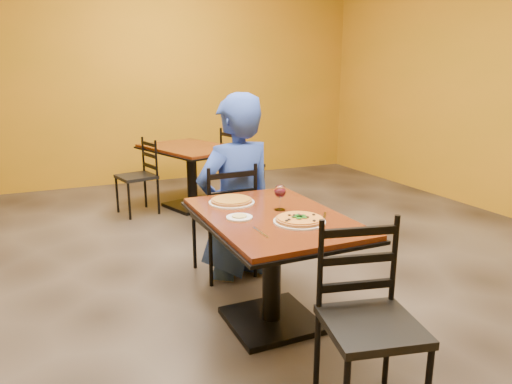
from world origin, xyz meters
name	(u,v)px	position (x,y,z in m)	size (l,w,h in m)	color
floor	(242,291)	(0.00, 0.00, 0.00)	(7.00, 8.00, 0.01)	black
wall_back	(135,80)	(0.00, 4.00, 1.50)	(7.00, 0.01, 3.00)	#BC7914
table_main	(272,244)	(0.00, -0.50, 0.56)	(0.83, 1.23, 0.75)	#642F0F
table_second	(191,162)	(0.32, 2.37, 0.56)	(1.19, 1.45, 0.75)	#642F0F
chair_main_near	(372,327)	(0.05, -1.44, 0.47)	(0.42, 0.42, 0.94)	black
chair_main_far	(224,218)	(0.00, 0.38, 0.47)	(0.42, 0.42, 0.93)	black
chair_second_left	(136,177)	(-0.34, 2.37, 0.43)	(0.39, 0.39, 0.87)	black
chair_second_right	(242,165)	(0.98, 2.37, 0.47)	(0.42, 0.42, 0.93)	black
diner	(236,186)	(0.09, 0.34, 0.73)	(0.70, 0.46, 1.46)	#1B3197
plate_main	(299,222)	(0.08, -0.71, 0.76)	(0.31, 0.31, 0.01)	white
pizza_main	(300,219)	(0.08, -0.71, 0.77)	(0.28, 0.28, 0.02)	#9B2E0B
plate_far	(232,202)	(-0.14, -0.15, 0.76)	(0.31, 0.31, 0.01)	white
pizza_far	(232,200)	(-0.14, -0.15, 0.77)	(0.28, 0.28, 0.02)	gold
side_plate	(239,217)	(-0.21, -0.48, 0.76)	(0.16, 0.16, 0.01)	white
dip	(239,216)	(-0.21, -0.48, 0.76)	(0.09, 0.09, 0.01)	tan
wine_glass	(280,196)	(0.09, -0.43, 0.84)	(0.08, 0.08, 0.18)	white
fork	(261,232)	(-0.21, -0.78, 0.75)	(0.01, 0.19, 0.00)	silver
knife	(324,217)	(0.26, -0.69, 0.75)	(0.01, 0.21, 0.00)	silver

